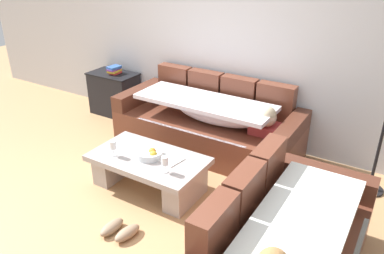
{
  "coord_description": "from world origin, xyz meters",
  "views": [
    {
      "loc": [
        2.25,
        -2.15,
        2.36
      ],
      "look_at": [
        0.28,
        1.06,
        0.55
      ],
      "focal_mm": 35.67,
      "sensor_mm": 36.0,
      "label": 1
    }
  ],
  "objects_px": {
    "wine_glass_near_left": "(113,145)",
    "pair_of_shoes": "(119,230)",
    "couch_along_wall": "(210,125)",
    "book_stack_on_cabinet": "(114,70)",
    "fruit_bowl": "(150,154)",
    "coffee_table": "(149,169)",
    "couch_near_window": "(285,248)",
    "open_magazine": "(168,158)",
    "side_cabinet": "(115,93)",
    "wine_glass_near_right": "(165,161)"
  },
  "relations": [
    {
      "from": "pair_of_shoes",
      "to": "open_magazine",
      "type": "bearing_deg",
      "value": 90.92
    },
    {
      "from": "book_stack_on_cabinet",
      "to": "pair_of_shoes",
      "type": "relative_size",
      "value": 0.68
    },
    {
      "from": "couch_along_wall",
      "to": "open_magazine",
      "type": "relative_size",
      "value": 8.19
    },
    {
      "from": "pair_of_shoes",
      "to": "couch_along_wall",
      "type": "bearing_deg",
      "value": 92.99
    },
    {
      "from": "fruit_bowl",
      "to": "open_magazine",
      "type": "height_order",
      "value": "fruit_bowl"
    },
    {
      "from": "couch_near_window",
      "to": "fruit_bowl",
      "type": "xyz_separation_m",
      "value": [
        -1.62,
        0.49,
        0.08
      ]
    },
    {
      "from": "wine_glass_near_left",
      "to": "open_magazine",
      "type": "height_order",
      "value": "wine_glass_near_left"
    },
    {
      "from": "couch_along_wall",
      "to": "book_stack_on_cabinet",
      "type": "xyz_separation_m",
      "value": [
        -1.75,
        0.23,
        0.37
      ]
    },
    {
      "from": "book_stack_on_cabinet",
      "to": "coffee_table",
      "type": "bearing_deg",
      "value": -39.4
    },
    {
      "from": "coffee_table",
      "to": "side_cabinet",
      "type": "distance_m",
      "value": 2.14
    },
    {
      "from": "wine_glass_near_left",
      "to": "book_stack_on_cabinet",
      "type": "relative_size",
      "value": 0.77
    },
    {
      "from": "fruit_bowl",
      "to": "coffee_table",
      "type": "bearing_deg",
      "value": -156.76
    },
    {
      "from": "couch_near_window",
      "to": "pair_of_shoes",
      "type": "distance_m",
      "value": 1.47
    },
    {
      "from": "wine_glass_near_left",
      "to": "pair_of_shoes",
      "type": "height_order",
      "value": "wine_glass_near_left"
    },
    {
      "from": "wine_glass_near_left",
      "to": "side_cabinet",
      "type": "bearing_deg",
      "value": 131.93
    },
    {
      "from": "couch_along_wall",
      "to": "open_magazine",
      "type": "xyz_separation_m",
      "value": [
        0.08,
        -1.03,
        0.05
      ]
    },
    {
      "from": "open_magazine",
      "to": "couch_along_wall",
      "type": "bearing_deg",
      "value": 103.88
    },
    {
      "from": "couch_along_wall",
      "to": "book_stack_on_cabinet",
      "type": "distance_m",
      "value": 1.8
    },
    {
      "from": "coffee_table",
      "to": "couch_along_wall",
      "type": "bearing_deg",
      "value": 83.91
    },
    {
      "from": "open_magazine",
      "to": "coffee_table",
      "type": "bearing_deg",
      "value": -150.37
    },
    {
      "from": "coffee_table",
      "to": "wine_glass_near_right",
      "type": "height_order",
      "value": "wine_glass_near_right"
    },
    {
      "from": "couch_along_wall",
      "to": "wine_glass_near_right",
      "type": "bearing_deg",
      "value": -80.93
    },
    {
      "from": "book_stack_on_cabinet",
      "to": "pair_of_shoes",
      "type": "bearing_deg",
      "value": -48.22
    },
    {
      "from": "wine_glass_near_right",
      "to": "side_cabinet",
      "type": "xyz_separation_m",
      "value": [
        -1.98,
        1.48,
        -0.17
      ]
    },
    {
      "from": "open_magazine",
      "to": "pair_of_shoes",
      "type": "relative_size",
      "value": 0.89
    },
    {
      "from": "couch_along_wall",
      "to": "book_stack_on_cabinet",
      "type": "relative_size",
      "value": 10.65
    },
    {
      "from": "book_stack_on_cabinet",
      "to": "wine_glass_near_left",
      "type": "bearing_deg",
      "value": -48.89
    },
    {
      "from": "coffee_table",
      "to": "wine_glass_near_right",
      "type": "bearing_deg",
      "value": -23.82
    },
    {
      "from": "side_cabinet",
      "to": "coffee_table",
      "type": "bearing_deg",
      "value": -38.73
    },
    {
      "from": "couch_along_wall",
      "to": "couch_near_window",
      "type": "distance_m",
      "value": 2.2
    },
    {
      "from": "side_cabinet",
      "to": "book_stack_on_cabinet",
      "type": "relative_size",
      "value": 3.34
    },
    {
      "from": "couch_near_window",
      "to": "wine_glass_near_left",
      "type": "height_order",
      "value": "couch_near_window"
    },
    {
      "from": "couch_near_window",
      "to": "side_cabinet",
      "type": "xyz_separation_m",
      "value": [
        -3.3,
        1.81,
        -0.01
      ]
    },
    {
      "from": "couch_near_window",
      "to": "wine_glass_near_left",
      "type": "bearing_deg",
      "value": 80.78
    },
    {
      "from": "coffee_table",
      "to": "open_magazine",
      "type": "distance_m",
      "value": 0.26
    },
    {
      "from": "wine_glass_near_left",
      "to": "wine_glass_near_right",
      "type": "relative_size",
      "value": 1.0
    },
    {
      "from": "coffee_table",
      "to": "open_magazine",
      "type": "xyz_separation_m",
      "value": [
        0.2,
        0.07,
        0.15
      ]
    },
    {
      "from": "coffee_table",
      "to": "pair_of_shoes",
      "type": "height_order",
      "value": "coffee_table"
    },
    {
      "from": "couch_along_wall",
      "to": "wine_glass_near_right",
      "type": "distance_m",
      "value": 1.28
    },
    {
      "from": "couch_along_wall",
      "to": "fruit_bowl",
      "type": "height_order",
      "value": "couch_along_wall"
    },
    {
      "from": "couch_near_window",
      "to": "open_magazine",
      "type": "relative_size",
      "value": 6.33
    },
    {
      "from": "couch_near_window",
      "to": "pair_of_shoes",
      "type": "relative_size",
      "value": 5.62
    },
    {
      "from": "fruit_bowl",
      "to": "side_cabinet",
      "type": "height_order",
      "value": "side_cabinet"
    },
    {
      "from": "couch_along_wall",
      "to": "wine_glass_near_right",
      "type": "relative_size",
      "value": 13.82
    },
    {
      "from": "coffee_table",
      "to": "book_stack_on_cabinet",
      "type": "bearing_deg",
      "value": 140.6
    },
    {
      "from": "pair_of_shoes",
      "to": "couch_near_window",
      "type": "bearing_deg",
      "value": 9.85
    },
    {
      "from": "couch_near_window",
      "to": "book_stack_on_cabinet",
      "type": "height_order",
      "value": "couch_near_window"
    },
    {
      "from": "wine_glass_near_right",
      "to": "book_stack_on_cabinet",
      "type": "height_order",
      "value": "book_stack_on_cabinet"
    },
    {
      "from": "couch_along_wall",
      "to": "wine_glass_near_left",
      "type": "xyz_separation_m",
      "value": [
        -0.44,
        -1.27,
        0.16
      ]
    },
    {
      "from": "couch_along_wall",
      "to": "pair_of_shoes",
      "type": "relative_size",
      "value": 7.28
    }
  ]
}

